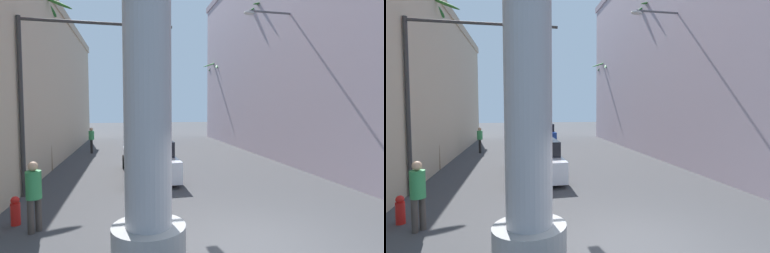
% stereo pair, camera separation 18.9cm
% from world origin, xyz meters
% --- Properties ---
extents(ground_plane, '(85.42, 85.42, 0.00)m').
position_xyz_m(ground_plane, '(0.00, 10.00, 0.00)').
color(ground_plane, '#424244').
extents(building_right, '(8.10, 26.57, 12.69)m').
position_xyz_m(building_right, '(9.36, 10.24, 6.35)').
color(building_right, '#9E8C99').
rests_on(building_right, ground).
extents(street_lamp, '(2.89, 0.28, 7.63)m').
position_xyz_m(street_lamp, '(5.35, 7.89, 4.63)').
color(street_lamp, '#59595E').
rests_on(street_lamp, ground).
extents(traffic_light_mast, '(4.98, 0.32, 5.81)m').
position_xyz_m(traffic_light_mast, '(-4.27, 4.88, 4.10)').
color(traffic_light_mast, '#333333').
rests_on(traffic_light_mast, ground).
extents(car_lead, '(2.21, 5.15, 1.56)m').
position_xyz_m(car_lead, '(-1.62, 7.00, 0.70)').
color(car_lead, black).
rests_on(car_lead, ground).
extents(car_far, '(1.96, 4.74, 1.56)m').
position_xyz_m(car_far, '(-0.27, 19.50, 0.74)').
color(car_far, black).
rests_on(car_far, ground).
extents(palm_tree_mid_left, '(2.71, 2.78, 7.96)m').
position_xyz_m(palm_tree_mid_left, '(-6.14, 9.12, 4.69)').
color(palm_tree_mid_left, brown).
rests_on(palm_tree_mid_left, ground).
extents(palm_tree_near_right, '(3.14, 3.31, 9.50)m').
position_xyz_m(palm_tree_near_right, '(5.99, 3.71, 5.44)').
color(palm_tree_near_right, brown).
rests_on(palm_tree_near_right, ground).
extents(palm_tree_far_right, '(3.51, 3.13, 7.26)m').
position_xyz_m(palm_tree_far_right, '(6.21, 20.96, 4.88)').
color(palm_tree_far_right, brown).
rests_on(palm_tree_far_right, ground).
extents(palm_tree_mid_right, '(2.67, 2.73, 9.53)m').
position_xyz_m(palm_tree_mid_right, '(6.22, 12.14, 5.72)').
color(palm_tree_mid_right, brown).
rests_on(palm_tree_mid_right, ground).
extents(pedestrian_far_left, '(0.40, 0.40, 1.64)m').
position_xyz_m(pedestrian_far_left, '(-4.71, 14.14, 0.96)').
color(pedestrian_far_left, black).
rests_on(pedestrian_far_left, ground).
extents(pedestrian_curb_left, '(0.48, 0.48, 1.66)m').
position_xyz_m(pedestrian_curb_left, '(-4.60, 1.73, 0.97)').
color(pedestrian_curb_left, '#3F3833').
rests_on(pedestrian_curb_left, ground).
extents(fire_hydrant, '(0.22, 0.22, 0.72)m').
position_xyz_m(fire_hydrant, '(-5.19, 2.29, 0.35)').
color(fire_hydrant, red).
rests_on(fire_hydrant, ground).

